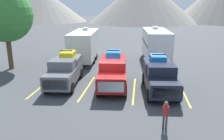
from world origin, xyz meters
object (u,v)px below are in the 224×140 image
at_px(pickup_truck_a, 65,70).
at_px(pickup_truck_c, 159,75).
at_px(camper_trailer_a, 84,44).
at_px(pickup_truck_b, 113,71).
at_px(person_a, 166,113).
at_px(camper_trailer_b, 156,44).

relative_size(pickup_truck_a, pickup_truck_c, 1.01).
distance_m(pickup_truck_c, camper_trailer_a, 11.35).
relative_size(pickup_truck_b, camper_trailer_a, 0.67).
xyz_separation_m(pickup_truck_a, camper_trailer_a, (-0.33, 7.77, 0.74)).
relative_size(pickup_truck_a, camper_trailer_a, 0.64).
height_order(pickup_truck_b, person_a, pickup_truck_b).
xyz_separation_m(camper_trailer_a, camper_trailer_b, (7.85, 0.88, 0.07)).
height_order(camper_trailer_a, camper_trailer_b, camper_trailer_b).
height_order(pickup_truck_c, camper_trailer_b, camper_trailer_b).
height_order(pickup_truck_a, pickup_truck_c, pickup_truck_c).
height_order(pickup_truck_c, camper_trailer_a, camper_trailer_a).
xyz_separation_m(pickup_truck_a, camper_trailer_b, (7.53, 8.66, 0.81)).
bearing_deg(camper_trailer_a, person_a, -61.26).
distance_m(pickup_truck_b, person_a, 6.97).
bearing_deg(pickup_truck_a, person_a, -39.78).
relative_size(pickup_truck_c, camper_trailer_a, 0.63).
bearing_deg(pickup_truck_c, pickup_truck_a, 175.42).
xyz_separation_m(pickup_truck_a, person_a, (7.24, -6.03, -0.31)).
bearing_deg(pickup_truck_a, camper_trailer_a, 92.40).
bearing_deg(pickup_truck_c, person_a, -90.72).
distance_m(pickup_truck_c, camper_trailer_b, 9.28).
bearing_deg(camper_trailer_b, pickup_truck_a, -131.00).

